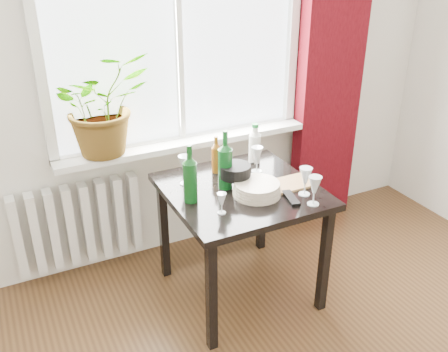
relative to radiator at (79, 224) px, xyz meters
name	(u,v)px	position (x,y,z in m)	size (l,w,h in m)	color
window	(177,19)	(0.75, 0.04, 1.22)	(1.72, 0.08, 1.62)	white
windowsill	(186,142)	(0.75, -0.03, 0.44)	(1.72, 0.20, 0.04)	white
curtain	(332,55)	(1.87, -0.06, 0.92)	(0.50, 0.12, 2.56)	#39050B
radiator	(79,224)	(0.00, 0.00, 0.00)	(0.80, 0.10, 0.55)	silver
table	(241,202)	(0.85, -0.63, 0.27)	(0.85, 0.85, 0.74)	black
potted_plant	(102,104)	(0.23, -0.01, 0.78)	(0.57, 0.49, 0.63)	#30761F
wine_bottle_left	(190,173)	(0.53, -0.64, 0.53)	(0.08, 0.08, 0.34)	#0C3E13
wine_bottle_right	(225,159)	(0.77, -0.58, 0.54)	(0.08, 0.08, 0.36)	#0D4417
bottle_amber	(216,154)	(0.81, -0.37, 0.48)	(0.06, 0.06, 0.24)	brown
cleaning_bottle	(255,143)	(1.10, -0.35, 0.49)	(0.07, 0.07, 0.26)	silver
wineglass_front_right	(314,190)	(1.11, -0.97, 0.45)	(0.07, 0.07, 0.17)	silver
wineglass_far_right	(305,181)	(1.13, -0.86, 0.45)	(0.07, 0.07, 0.17)	silver
wineglass_back_center	(257,159)	(1.04, -0.48, 0.44)	(0.07, 0.07, 0.17)	silver
wineglass_back_left	(185,170)	(0.58, -0.44, 0.45)	(0.08, 0.08, 0.18)	silver
wineglass_front_left	(222,203)	(0.62, -0.84, 0.42)	(0.05, 0.05, 0.12)	silver
plate_stack	(257,189)	(0.89, -0.74, 0.40)	(0.27, 0.27, 0.07)	beige
fondue_pot	(235,176)	(0.82, -0.60, 0.43)	(0.21, 0.18, 0.14)	black
tv_remote	(291,198)	(1.03, -0.87, 0.37)	(0.05, 0.17, 0.02)	black
cutting_board	(289,184)	(1.12, -0.72, 0.37)	(0.27, 0.18, 0.01)	#9D7447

